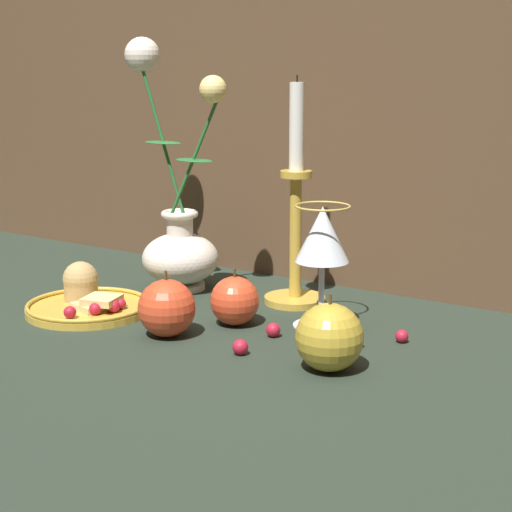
{
  "coord_description": "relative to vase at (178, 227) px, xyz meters",
  "views": [
    {
      "loc": [
        0.67,
        -0.92,
        0.35
      ],
      "look_at": [
        0.04,
        0.01,
        0.1
      ],
      "focal_mm": 60.0,
      "sensor_mm": 36.0,
      "label": 1
    }
  ],
  "objects": [
    {
      "name": "apple_near_glass",
      "position": [
        0.19,
        -0.11,
        -0.07
      ],
      "size": [
        0.07,
        0.07,
        0.08
      ],
      "color": "#D14223",
      "rests_on": "ground_plane"
    },
    {
      "name": "berry_by_glass_stem",
      "position": [
        0.37,
        -0.1,
        -0.09
      ],
      "size": [
        0.02,
        0.02,
        0.02
      ],
      "primitive_type": "sphere",
      "color": "#AD192D",
      "rests_on": "ground_plane"
    },
    {
      "name": "plate_with_pastries",
      "position": [
        -0.03,
        -0.17,
        -0.08
      ],
      "size": [
        0.18,
        0.18,
        0.07
      ],
      "color": "gold",
      "rests_on": "ground_plane"
    },
    {
      "name": "candlestick",
      "position": [
        0.2,
        0.03,
        0.01
      ],
      "size": [
        0.09,
        0.09,
        0.34
      ],
      "color": "gold",
      "rests_on": "ground_plane"
    },
    {
      "name": "apple_at_table_edge",
      "position": [
        0.14,
        -0.2,
        -0.06
      ],
      "size": [
        0.08,
        0.08,
        0.09
      ],
      "color": "#D14223",
      "rests_on": "ground_plane"
    },
    {
      "name": "wine_glass",
      "position": [
        0.29,
        -0.05,
        0.02
      ],
      "size": [
        0.08,
        0.08,
        0.17
      ],
      "color": "silver",
      "rests_on": "ground_plane"
    },
    {
      "name": "berry_near_plate",
      "position": [
        0.26,
        -0.12,
        -0.09
      ],
      "size": [
        0.02,
        0.02,
        0.02
      ],
      "primitive_type": "sphere",
      "color": "#AD192D",
      "rests_on": "ground_plane"
    },
    {
      "name": "berry_under_candlestick",
      "position": [
        0.13,
        -0.04,
        -0.09
      ],
      "size": [
        0.02,
        0.02,
        0.02
      ],
      "primitive_type": "sphere",
      "color": "#AD192D",
      "rests_on": "ground_plane"
    },
    {
      "name": "vase",
      "position": [
        0.0,
        0.0,
        0.0
      ],
      "size": [
        0.21,
        0.12,
        0.39
      ],
      "color": "silver",
      "rests_on": "ground_plane"
    },
    {
      "name": "ground_plane",
      "position": [
        0.17,
        -0.11,
        -0.1
      ],
      "size": [
        2.4,
        2.4,
        0.0
      ],
      "primitive_type": "plane",
      "color": "#232D23",
      "rests_on": "ground"
    },
    {
      "name": "apple_beside_vase",
      "position": [
        0.38,
        -0.19,
        -0.06
      ],
      "size": [
        0.08,
        0.08,
        0.09
      ],
      "color": "#B2932D",
      "rests_on": "ground_plane"
    },
    {
      "name": "berry_far_right",
      "position": [
        0.41,
        -0.05,
        -0.09
      ],
      "size": [
        0.02,
        0.02,
        0.02
      ],
      "primitive_type": "sphere",
      "color": "#AD192D",
      "rests_on": "ground_plane"
    },
    {
      "name": "berry_front_center",
      "position": [
        0.26,
        -0.2,
        -0.09
      ],
      "size": [
        0.02,
        0.02,
        0.02
      ],
      "primitive_type": "sphere",
      "color": "#AD192D",
      "rests_on": "ground_plane"
    }
  ]
}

